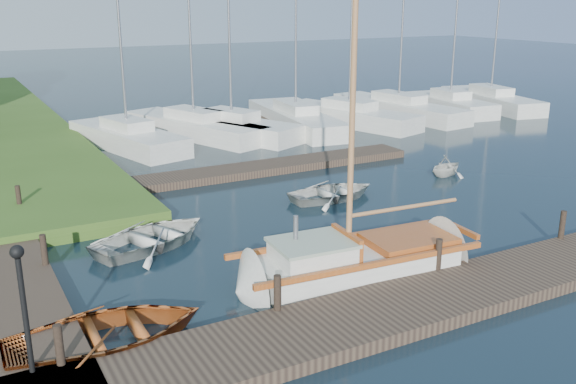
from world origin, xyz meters
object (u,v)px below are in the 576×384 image
mooring_post_1 (277,293)px  mooring_post_2 (438,254)px  sailboat (361,264)px  marina_boat_3 (296,117)px  lamp_post (22,292)px  marina_boat_1 (194,125)px  marina_boat_4 (349,114)px  marina_boat_5 (398,107)px  marina_boat_2 (232,126)px  mooring_post_3 (562,225)px  tender_c (333,190)px  mooring_post_5 (19,198)px  marina_boat_7 (490,99)px  mooring_post_0 (59,345)px  marina_boat_0 (127,136)px  dinghy (107,328)px  mooring_post_4 (44,250)px  tender_d (447,164)px  tender_a (153,234)px

mooring_post_1 → mooring_post_2: bearing=0.0°
sailboat → marina_boat_3: marina_boat_3 is taller
lamp_post → marina_boat_1: (10.47, 19.49, -1.32)m
mooring_post_1 → marina_boat_4: (14.20, 18.35, -0.13)m
mooring_post_2 → marina_boat_5: size_ratio=0.08×
lamp_post → marina_boat_2: (12.08, 18.41, -1.29)m
mooring_post_3 → marina_boat_3: 19.17m
mooring_post_1 → mooring_post_3: (9.00, 0.00, 0.00)m
sailboat → marina_boat_3: bearing=69.5°
sailboat → tender_c: (2.97, 5.94, -0.01)m
sailboat → lamp_post: bearing=-168.1°
mooring_post_5 → marina_boat_7: marina_boat_7 is taller
mooring_post_0 → marina_boat_3: bearing=50.6°
marina_boat_0 → marina_boat_2: marina_boat_2 is taller
marina_boat_3 → dinghy: bearing=148.7°
mooring_post_4 → marina_boat_7: (29.40, 13.76, -0.12)m
mooring_post_0 → marina_boat_2: 21.75m
mooring_post_1 → marina_boat_5: size_ratio=0.08×
lamp_post → marina_boat_1: size_ratio=0.26×
mooring_post_3 → marina_boat_2: marina_boat_2 is taller
mooring_post_4 → marina_boat_3: (15.17, 14.05, -0.12)m
dinghy → marina_boat_4: 24.96m
mooring_post_3 → marina_boat_0: size_ratio=0.07×
marina_boat_1 → marina_boat_0: bearing=86.3°
marina_boat_1 → marina_boat_2: marina_boat_2 is taller
mooring_post_2 → mooring_post_3: bearing=0.0°
mooring_post_1 → marina_boat_2: bearing=69.0°
marina_boat_3 → tender_c: bearing=163.7°
marina_boat_0 → marina_boat_2: bearing=-104.6°
mooring_post_4 → marina_boat_0: size_ratio=0.07×
sailboat → mooring_post_0: bearing=-167.6°
mooring_post_3 → mooring_post_4: size_ratio=1.00×
mooring_post_4 → marina_boat_2: (11.08, 13.41, -0.12)m
mooring_post_1 → tender_d: bearing=33.0°
dinghy → marina_boat_2: size_ratio=0.32×
dinghy → marina_boat_7: marina_boat_7 is taller
sailboat → marina_boat_3: (8.23, 17.97, 0.23)m
mooring_post_3 → tender_d: size_ratio=0.45×
mooring_post_2 → tender_a: size_ratio=0.22×
mooring_post_2 → tender_c: bearing=78.7°
mooring_post_5 → marina_boat_5: bearing=22.2°
sailboat → marina_boat_4: (11.26, 17.27, 0.23)m
mooring_post_3 → marina_boat_7: marina_boat_7 is taller
mooring_post_2 → mooring_post_3: 4.50m
mooring_post_0 → marina_boat_4: marina_boat_4 is taller
marina_boat_5 → marina_boat_1: bearing=81.7°
mooring_post_3 → tender_a: (-10.01, 5.67, -0.32)m
mooring_post_2 → dinghy: bearing=174.7°
mooring_post_3 → dinghy: (-12.48, 0.74, -0.29)m
mooring_post_2 → marina_boat_7: 28.09m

